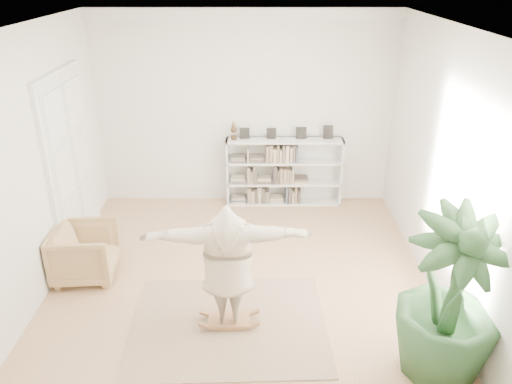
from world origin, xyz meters
TOP-DOWN VIEW (x-y plane):
  - floor at (0.00, 0.00)m, footprint 6.00×6.00m
  - room_shell at (0.00, 2.94)m, footprint 6.00×6.00m
  - doors at (-2.70, 1.30)m, footprint 0.09×1.78m
  - bookshelf at (0.74, 2.82)m, footprint 2.20×0.35m
  - armchair at (-2.30, 0.28)m, footprint 0.95×0.93m
  - rug at (-0.13, -0.84)m, footprint 2.57×2.09m
  - rocker_board at (-0.13, -0.84)m, footprint 0.55×0.34m
  - person at (-0.13, -0.84)m, footprint 2.05×0.62m
  - houseplant at (2.30, -1.62)m, footprint 1.31×1.31m

SIDE VIEW (x-z plane):
  - floor at x=0.00m, z-range 0.00..0.00m
  - rug at x=-0.13m, z-range 0.00..0.02m
  - rocker_board at x=-0.13m, z-range 0.01..0.13m
  - armchair at x=-2.30m, z-range 0.00..0.81m
  - bookshelf at x=0.74m, z-range -0.18..1.46m
  - person at x=-0.13m, z-range 0.13..1.79m
  - houseplant at x=2.30m, z-range 0.00..2.02m
  - doors at x=-2.70m, z-range -0.06..2.86m
  - room_shell at x=0.00m, z-range 0.51..6.51m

